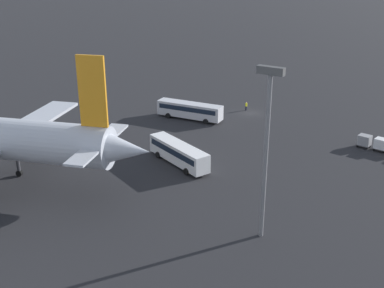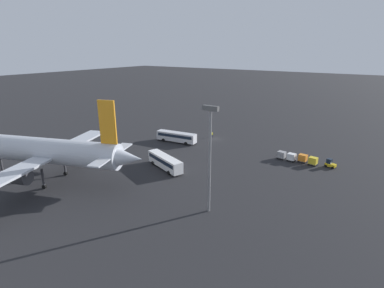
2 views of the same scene
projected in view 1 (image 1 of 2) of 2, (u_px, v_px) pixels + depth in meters
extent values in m
plane|color=#232326|center=(250.00, 113.00, 94.80)|extent=(600.00, 600.00, 0.00)
cone|color=#B2B7C1|center=(122.00, 149.00, 58.31)|extent=(8.25, 6.94, 4.86)
cube|color=#B2B7C1|center=(41.00, 118.00, 71.82)|extent=(9.52, 16.38, 0.44)
cube|color=orange|center=(92.00, 92.00, 56.46)|extent=(3.36, 1.49, 8.64)
cube|color=#B2B7C1|center=(99.00, 143.00, 58.76)|extent=(6.99, 14.04, 0.28)
cylinder|color=#38383D|center=(27.00, 133.00, 70.52)|extent=(4.88, 4.18, 2.97)
cylinder|color=#38383D|center=(18.00, 162.00, 66.93)|extent=(0.50, 0.50, 4.32)
cylinder|color=black|center=(19.00, 173.00, 67.56)|extent=(1.02, 0.77, 0.90)
cube|color=silver|center=(190.00, 110.00, 90.63)|extent=(12.94, 4.03, 2.70)
cube|color=#192333|center=(190.00, 108.00, 90.46)|extent=(11.94, 3.95, 0.86)
cylinder|color=black|center=(168.00, 116.00, 91.61)|extent=(1.03, 0.41, 1.00)
cylinder|color=black|center=(175.00, 112.00, 93.86)|extent=(1.03, 0.41, 1.00)
cylinder|color=black|center=(206.00, 122.00, 88.35)|extent=(1.03, 0.41, 1.00)
cylinder|color=black|center=(212.00, 117.00, 90.60)|extent=(1.03, 0.41, 1.00)
cube|color=white|center=(179.00, 153.00, 70.95)|extent=(12.22, 6.70, 2.72)
cube|color=#192333|center=(179.00, 150.00, 70.77)|extent=(11.33, 6.39, 0.87)
cylinder|color=black|center=(158.00, 155.00, 73.54)|extent=(1.04, 0.64, 1.00)
cylinder|color=black|center=(172.00, 151.00, 74.98)|extent=(1.04, 0.64, 1.00)
cylinder|color=black|center=(186.00, 172.00, 67.88)|extent=(1.04, 0.64, 1.00)
cylinder|color=black|center=(201.00, 167.00, 69.32)|extent=(1.04, 0.64, 1.00)
cylinder|color=#1E1E2D|center=(246.00, 108.00, 96.25)|extent=(0.32, 0.32, 0.85)
cylinder|color=yellow|center=(246.00, 105.00, 95.97)|extent=(0.38, 0.38, 0.65)
sphere|color=tan|center=(246.00, 103.00, 95.81)|extent=(0.24, 0.24, 0.24)
cube|color=#38383D|center=(380.00, 148.00, 76.26)|extent=(2.21, 1.94, 0.10)
cube|color=silver|center=(381.00, 144.00, 75.95)|extent=(2.10, 1.84, 1.60)
cylinder|color=black|center=(374.00, 150.00, 76.35)|extent=(0.37, 0.17, 0.36)
cylinder|color=black|center=(377.00, 148.00, 77.25)|extent=(0.37, 0.17, 0.36)
cylinder|color=black|center=(383.00, 152.00, 75.43)|extent=(0.37, 0.17, 0.36)
cube|color=#38383D|center=(364.00, 145.00, 77.71)|extent=(2.21, 1.94, 0.10)
cube|color=gray|center=(365.00, 140.00, 77.40)|extent=(2.10, 1.84, 1.60)
cylinder|color=black|center=(358.00, 146.00, 77.81)|extent=(0.37, 0.17, 0.36)
cylinder|color=black|center=(361.00, 144.00, 78.71)|extent=(0.37, 0.17, 0.36)
cylinder|color=black|center=(367.00, 148.00, 76.88)|extent=(0.37, 0.17, 0.36)
cylinder|color=black|center=(370.00, 146.00, 77.78)|extent=(0.37, 0.17, 0.36)
cylinder|color=slate|center=(265.00, 160.00, 50.03)|extent=(0.50, 0.50, 18.17)
cube|color=#4C4C4C|center=(271.00, 71.00, 46.56)|extent=(2.80, 0.70, 0.80)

